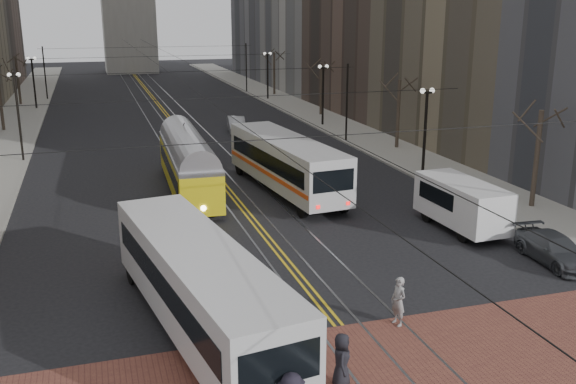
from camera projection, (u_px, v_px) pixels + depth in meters
ground at (329, 314)px, 23.74m from camera, size 260.00×260.00×0.00m
sidewalk_left at (13, 128)px, 60.81m from camera, size 5.00×140.00×0.15m
sidewalk_right at (311, 114)px, 69.35m from camera, size 5.00×140.00×0.15m
crosswalk_band at (374, 369)px, 20.06m from camera, size 25.00×6.00×0.01m
streetcar_rails at (172, 121)px, 65.10m from camera, size 4.80×130.00×0.02m
centre_lines at (172, 121)px, 65.10m from camera, size 0.42×130.00×0.01m
lamp_posts at (198, 119)px, 49.40m from camera, size 27.60×57.20×5.60m
street_trees at (185, 107)px, 55.38m from camera, size 31.68×53.28×5.60m
trolley_wires at (185, 96)px, 54.73m from camera, size 25.96×120.00×6.60m
transit_bus at (200, 290)px, 21.95m from camera, size 4.65×13.10×3.21m
streetcar at (188, 169)px, 39.20m from camera, size 2.79×12.84×3.01m
rear_bus at (286, 165)px, 39.39m from camera, size 4.10×13.03×3.34m
cargo_van at (461, 206)px, 32.57m from camera, size 2.42×5.79×2.53m
sedan_grey at (315, 156)px, 45.80m from camera, size 2.22×4.80×1.59m
sedan_silver at (237, 124)px, 59.19m from camera, size 2.04×4.44×1.41m
sedan_parked at (554, 249)px, 28.44m from camera, size 2.06×4.51×1.28m
pedestrian_a at (342, 360)px, 18.96m from camera, size 0.81×0.97×1.70m
pedestrian_b at (398, 301)px, 22.70m from camera, size 0.57×0.74×1.80m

